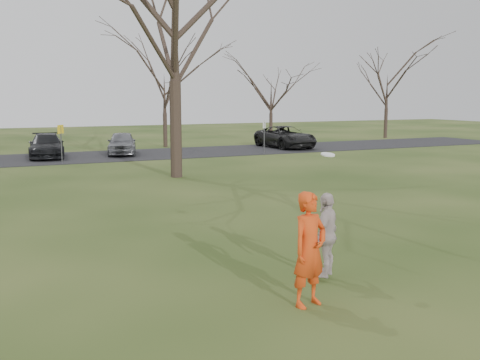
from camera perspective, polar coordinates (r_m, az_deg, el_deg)
name	(u,v)px	position (r m, az deg, el deg)	size (l,w,h in m)	color
ground	(331,289)	(10.54, 9.37, -11.08)	(120.00, 120.00, 0.00)	#1E380F
parking_strip	(91,157)	(33.83, -15.17, 2.34)	(62.00, 6.50, 0.04)	black
player_defender	(310,249)	(9.43, 7.20, -7.13)	(0.72, 0.47, 1.97)	#DF4012
car_3	(47,146)	(33.98, -19.36, 3.37)	(1.90, 4.68, 1.36)	black
car_4	(122,143)	(34.50, -12.11, 3.76)	(1.64, 4.08, 1.39)	slate
car_6	(285,137)	(38.43, 4.70, 4.46)	(2.46, 5.33, 1.48)	black
catching_play	(327,234)	(10.81, 8.96, -5.56)	(1.00, 0.91, 2.40)	beige
sign_yellow	(61,137)	(30.46, -18.02, 4.26)	(0.35, 0.35, 2.08)	#47474C
sign_white	(264,131)	(34.05, 2.52, 5.08)	(0.35, 0.35, 2.08)	#47474C
big_tree	(174,14)	(24.64, -6.85, 16.63)	(9.00, 9.00, 14.00)	#352821
small_tree_row	(140,92)	(39.52, -10.33, 8.98)	(55.00, 5.90, 8.50)	#352821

